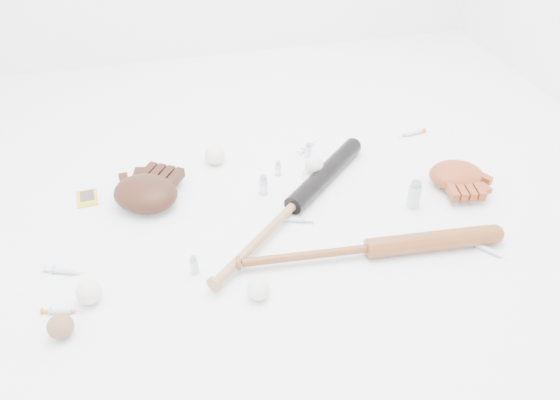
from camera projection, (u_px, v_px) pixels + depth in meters
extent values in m
plane|color=white|center=(279.00, 227.00, 1.86)|extent=(3.00, 3.00, 0.00)
cube|color=gold|center=(87.00, 198.00, 1.98)|extent=(0.08, 0.11, 0.01)
cube|color=white|center=(313.00, 177.00, 2.06)|extent=(0.07, 0.07, 0.04)
sphere|color=silver|center=(314.00, 165.00, 2.03)|extent=(0.07, 0.07, 0.07)
sphere|color=silver|center=(89.00, 292.00, 1.58)|extent=(0.07, 0.07, 0.07)
sphere|color=silver|center=(215.00, 155.00, 2.14)|extent=(0.08, 0.08, 0.08)
sphere|color=silver|center=(258.00, 289.00, 1.59)|extent=(0.07, 0.07, 0.07)
sphere|color=brown|center=(61.00, 326.00, 1.48)|extent=(0.07, 0.07, 0.07)
cylinder|color=silver|center=(278.00, 168.00, 2.09)|extent=(0.02, 0.02, 0.06)
cylinder|color=silver|center=(308.00, 150.00, 2.19)|extent=(0.02, 0.02, 0.06)
cylinder|color=silver|center=(263.00, 185.00, 1.99)|extent=(0.03, 0.03, 0.08)
cylinder|color=silver|center=(414.00, 194.00, 1.92)|extent=(0.04, 0.04, 0.11)
cylinder|color=silver|center=(194.00, 265.00, 1.67)|extent=(0.03, 0.03, 0.07)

